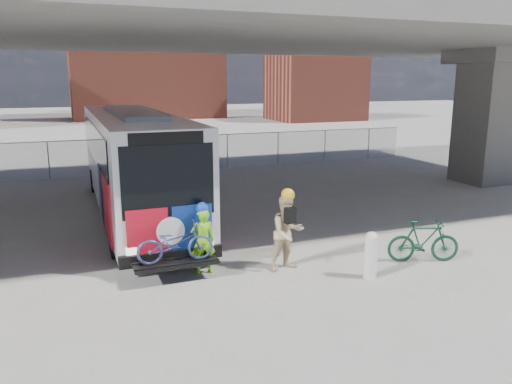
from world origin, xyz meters
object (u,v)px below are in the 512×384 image
cyclist_tan (287,232)px  bike_parked (423,241)px  bus (134,156)px  bollard (371,253)px  cyclist_hivis (203,239)px

cyclist_tan → bike_parked: 3.67m
bus → bollard: bus is taller
bus → cyclist_tan: size_ratio=6.14×
bus → bollard: size_ratio=11.00×
cyclist_tan → bike_parked: bearing=-22.2°
bollard → cyclist_tan: (-1.63, 1.26, 0.36)m
bollard → cyclist_tan: bearing=142.4°
cyclist_hivis → bus: bearing=-81.0°
cyclist_hivis → cyclist_tan: 2.11m
cyclist_tan → cyclist_hivis: bearing=156.8°
bollard → cyclist_tan: 2.09m
bike_parked → cyclist_hivis: bearing=96.5°
bollard → cyclist_tan: size_ratio=0.56×
cyclist_tan → bike_parked: (3.55, -0.81, -0.42)m
bollard → bike_parked: size_ratio=0.62×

